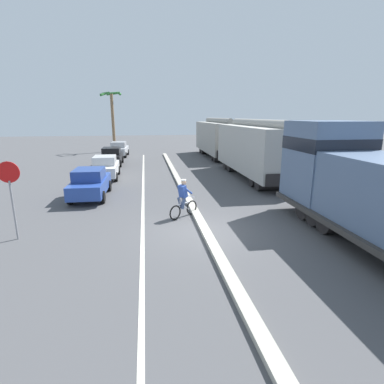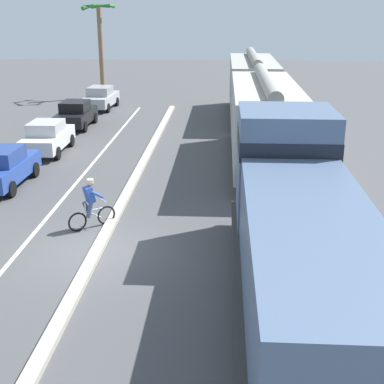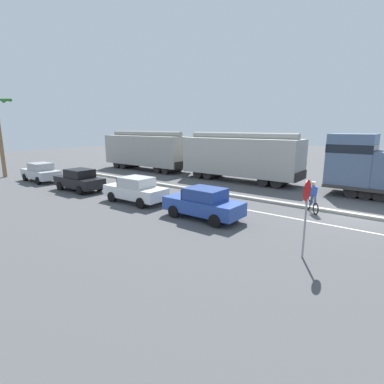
# 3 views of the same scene
# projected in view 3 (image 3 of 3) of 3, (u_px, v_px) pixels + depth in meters

# --- Properties ---
(ground_plane) EXTENTS (120.00, 120.00, 0.00)m
(ground_plane) POSITION_uv_depth(u_px,v_px,m) (348.00, 215.00, 16.17)
(ground_plane) COLOR #4C4C4F
(median_curb) EXTENTS (0.36, 36.00, 0.16)m
(median_curb) POSITION_uv_depth(u_px,v_px,m) (248.00, 198.00, 19.71)
(median_curb) COLOR #B2AD9E
(median_curb) RESTS_ON ground
(lane_stripe) EXTENTS (0.14, 36.00, 0.01)m
(lane_stripe) POSITION_uv_depth(u_px,v_px,m) (229.00, 207.00, 17.87)
(lane_stripe) COLOR silver
(lane_stripe) RESTS_ON ground
(hopper_car_lead) EXTENTS (2.90, 10.60, 4.18)m
(hopper_car_lead) POSITION_uv_depth(u_px,v_px,m) (240.00, 157.00, 25.83)
(hopper_car_lead) COLOR #AEABA4
(hopper_car_lead) RESTS_ON ground
(hopper_car_middle) EXTENTS (2.90, 10.60, 4.18)m
(hopper_car_middle) POSITION_uv_depth(u_px,v_px,m) (146.00, 151.00, 32.71)
(hopper_car_middle) COLOR #A09D96
(hopper_car_middle) RESTS_ON ground
(parked_car_blue) EXTENTS (1.89, 4.23, 1.62)m
(parked_car_blue) POSITION_uv_depth(u_px,v_px,m) (203.00, 203.00, 15.42)
(parked_car_blue) COLOR #28479E
(parked_car_blue) RESTS_ON ground
(parked_car_white) EXTENTS (1.88, 4.23, 1.62)m
(parked_car_white) POSITION_uv_depth(u_px,v_px,m) (136.00, 190.00, 18.70)
(parked_car_white) COLOR silver
(parked_car_white) RESTS_ON ground
(parked_car_black) EXTENTS (1.84, 4.20, 1.62)m
(parked_car_black) POSITION_uv_depth(u_px,v_px,m) (79.00, 180.00, 22.14)
(parked_car_black) COLOR black
(parked_car_black) RESTS_ON ground
(parked_car_silver) EXTENTS (1.99, 4.28, 1.62)m
(parked_car_silver) POSITION_uv_depth(u_px,v_px,m) (41.00, 172.00, 25.89)
(parked_car_silver) COLOR #B7BABF
(parked_car_silver) RESTS_ON ground
(cyclist) EXTENTS (1.38, 1.11, 1.71)m
(cyclist) POSITION_uv_depth(u_px,v_px,m) (313.00, 198.00, 16.58)
(cyclist) COLOR black
(cyclist) RESTS_ON ground
(stop_sign) EXTENTS (0.76, 0.08, 2.88)m
(stop_sign) POSITION_uv_depth(u_px,v_px,m) (306.00, 204.00, 10.52)
(stop_sign) COLOR gray
(stop_sign) RESTS_ON ground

